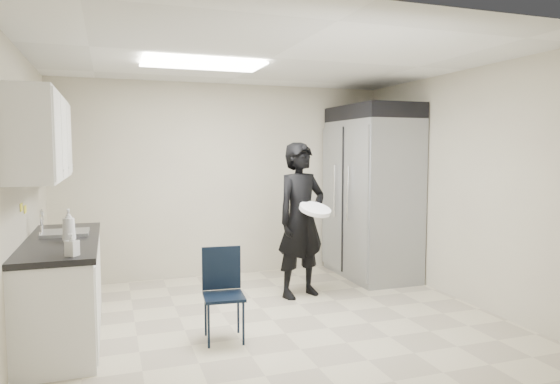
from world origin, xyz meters
name	(u,v)px	position (x,y,z in m)	size (l,w,h in m)	color
floor	(272,320)	(0.00, 0.00, 0.00)	(4.50, 4.50, 0.00)	#C2B798
ceiling	(272,58)	(0.00, 0.00, 2.60)	(4.50, 4.50, 0.00)	silver
back_wall	(227,180)	(0.00, 2.00, 1.30)	(4.50, 4.50, 0.00)	#BDB79C
left_wall	(18,199)	(-2.25, 0.00, 1.30)	(4.00, 4.00, 0.00)	#BDB79C
right_wall	(461,186)	(2.25, 0.00, 1.30)	(4.00, 4.00, 0.00)	#BDB79C
ceiling_panel	(203,64)	(-0.60, 0.40, 2.57)	(1.20, 0.60, 0.02)	white
lower_counter	(63,291)	(-1.95, 0.20, 0.43)	(0.60, 1.90, 0.86)	silver
countertop	(61,242)	(-1.95, 0.20, 0.89)	(0.64, 1.95, 0.05)	black
sink	(66,238)	(-1.93, 0.45, 0.87)	(0.42, 0.40, 0.14)	gray
faucet	(42,224)	(-2.13, 0.45, 1.02)	(0.02, 0.02, 0.24)	silver
upper_cabinets	(42,137)	(-2.08, 0.20, 1.83)	(0.35, 1.80, 0.75)	silver
towel_dispenser	(49,158)	(-2.14, 1.35, 1.62)	(0.22, 0.30, 0.35)	black
notice_sticker_left	(21,207)	(-2.24, 0.10, 1.22)	(0.00, 0.12, 0.07)	yellow
notice_sticker_right	(25,209)	(-2.24, 0.30, 1.18)	(0.00, 0.12, 0.07)	yellow
commercial_fridge	(372,199)	(1.83, 1.27, 1.05)	(0.80, 1.35, 2.10)	gray
fridge_compressor	(373,113)	(1.83, 1.27, 2.20)	(0.80, 1.35, 0.20)	black
folding_chair	(224,297)	(-0.58, -0.36, 0.40)	(0.36, 0.36, 0.80)	black
man_tuxedo	(301,220)	(0.58, 0.69, 0.90)	(0.66, 0.44, 1.80)	black
bucket_lid	(315,209)	(0.65, 0.45, 1.05)	(0.36, 0.36, 0.04)	white
soap_bottle_a	(69,226)	(-1.87, 0.01, 1.06)	(0.11, 0.11, 0.29)	silver
soap_bottle_b	(72,244)	(-1.80, -0.62, 1.00)	(0.08, 0.08, 0.18)	silver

